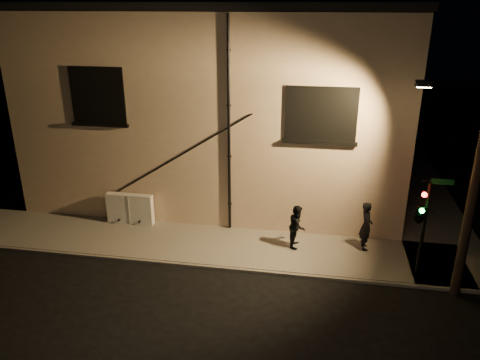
% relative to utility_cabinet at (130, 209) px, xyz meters
% --- Properties ---
extents(ground, '(90.00, 90.00, 0.00)m').
position_rel_utility_cabinet_xyz_m(ground, '(5.98, -2.70, -0.76)').
color(ground, black).
extents(sidewalk, '(21.00, 16.00, 0.12)m').
position_rel_utility_cabinet_xyz_m(sidewalk, '(7.20, 1.69, -0.70)').
color(sidewalk, slate).
rests_on(sidewalk, ground).
extents(building, '(16.20, 12.23, 8.80)m').
position_rel_utility_cabinet_xyz_m(building, '(2.98, 6.29, 3.64)').
color(building, beige).
rests_on(building, ground).
extents(utility_cabinet, '(1.96, 0.33, 1.29)m').
position_rel_utility_cabinet_xyz_m(utility_cabinet, '(0.00, 0.00, 0.00)').
color(utility_cabinet, white).
rests_on(utility_cabinet, sidewalk).
extents(pedestrian_a, '(0.52, 0.73, 1.88)m').
position_rel_utility_cabinet_xyz_m(pedestrian_a, '(9.48, -0.57, 0.30)').
color(pedestrian_a, black).
rests_on(pedestrian_a, sidewalk).
extents(pedestrian_b, '(0.69, 0.85, 1.65)m').
position_rel_utility_cabinet_xyz_m(pedestrian_b, '(6.96, -0.79, 0.18)').
color(pedestrian_b, black).
rests_on(pedestrian_b, sidewalk).
extents(traffic_signal, '(1.34, 2.06, 3.48)m').
position_rel_utility_cabinet_xyz_m(traffic_signal, '(10.91, -2.18, 1.70)').
color(traffic_signal, black).
rests_on(traffic_signal, sidewalk).
extents(streetlamp_pole, '(2.02, 1.39, 7.11)m').
position_rel_utility_cabinet_xyz_m(streetlamp_pole, '(12.08, -2.79, 3.02)').
color(streetlamp_pole, black).
rests_on(streetlamp_pole, ground).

